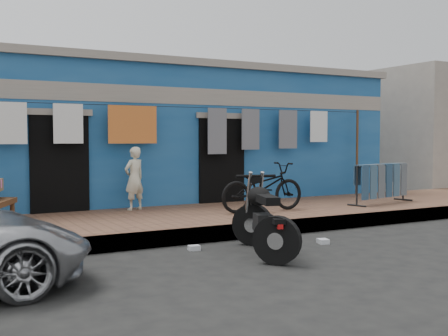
% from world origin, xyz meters
% --- Properties ---
extents(ground, '(80.00, 80.00, 0.00)m').
position_xyz_m(ground, '(0.00, 0.00, 0.00)').
color(ground, black).
rests_on(ground, ground).
extents(sidewalk, '(28.00, 3.00, 0.25)m').
position_xyz_m(sidewalk, '(0.00, 3.00, 0.12)').
color(sidewalk, brown).
rests_on(sidewalk, ground).
extents(curb, '(28.00, 0.10, 0.25)m').
position_xyz_m(curb, '(0.00, 1.55, 0.12)').
color(curb, gray).
rests_on(curb, ground).
extents(building, '(12.20, 5.20, 3.36)m').
position_xyz_m(building, '(-0.00, 6.99, 1.69)').
color(building, '#174C87').
rests_on(building, ground).
extents(neighbor_right, '(6.00, 5.00, 3.80)m').
position_xyz_m(neighbor_right, '(11.00, 7.00, 1.90)').
color(neighbor_right, '#9E9384').
rests_on(neighbor_right, ground).
extents(clothesline, '(10.06, 0.06, 2.10)m').
position_xyz_m(clothesline, '(-0.45, 4.25, 1.81)').
color(clothesline, brown).
rests_on(clothesline, sidewalk).
extents(seated_person, '(0.52, 0.43, 1.24)m').
position_xyz_m(seated_person, '(-0.85, 4.10, 0.87)').
color(seated_person, beige).
rests_on(seated_person, sidewalk).
extents(bicycle, '(1.78, 0.64, 1.15)m').
position_xyz_m(bicycle, '(1.23, 2.71, 0.82)').
color(bicycle, black).
rests_on(bicycle, sidewalk).
extents(motorcycle, '(1.62, 2.07, 1.11)m').
position_xyz_m(motorcycle, '(-0.27, 0.33, 0.55)').
color(motorcycle, black).
rests_on(motorcycle, ground).
extents(jeans_rack, '(1.98, 1.11, 0.88)m').
position_xyz_m(jeans_rack, '(4.23, 2.63, 0.69)').
color(jeans_rack, black).
rests_on(jeans_rack, sidewalk).
extents(litter_a, '(0.17, 0.14, 0.07)m').
position_xyz_m(litter_a, '(-1.02, 1.07, 0.04)').
color(litter_a, silver).
rests_on(litter_a, ground).
extents(litter_b, '(0.19, 0.19, 0.08)m').
position_xyz_m(litter_b, '(0.32, 1.20, 0.04)').
color(litter_b, silver).
rests_on(litter_b, ground).
extents(litter_c, '(0.19, 0.22, 0.07)m').
position_xyz_m(litter_c, '(0.99, 0.57, 0.04)').
color(litter_c, silver).
rests_on(litter_c, ground).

